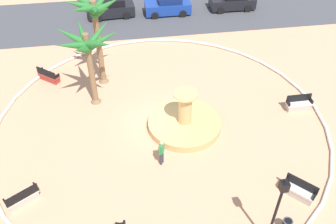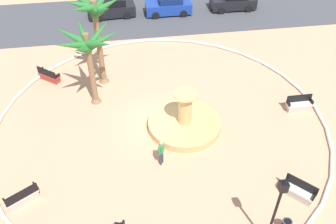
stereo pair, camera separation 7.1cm
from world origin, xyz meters
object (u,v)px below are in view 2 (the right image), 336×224
parked_car_second (169,6)px  bench_southeast (49,76)px  fountain (184,122)px  parked_car_third (234,1)px  parked_car_leftmost (112,8)px  palm_tree_by_curb (95,16)px  lamppost (276,208)px  palm_tree_near_fountain (88,47)px  bench_west (299,105)px  person_cyclist_photo (161,151)px  bench_southwest (22,198)px  bench_north (299,192)px

parked_car_second → bench_southeast: bearing=-137.4°
fountain → parked_car_third: bearing=64.2°
parked_car_second → parked_car_leftmost: bearing=177.1°
palm_tree_by_curb → lamppost: palm_tree_by_curb is taller
parked_car_leftmost → parked_car_second: 4.98m
parked_car_second → palm_tree_near_fountain: bearing=-119.0°
bench_west → person_cyclist_photo: (-9.05, -3.16, 0.58)m
bench_southwest → palm_tree_near_fountain: bearing=64.3°
person_cyclist_photo → parked_car_third: parked_car_third is taller
palm_tree_near_fountain → parked_car_third: palm_tree_near_fountain is taller
bench_southwest → parked_car_second: bearing=62.3°
palm_tree_near_fountain → bench_southeast: 5.61m
palm_tree_by_curb → parked_car_leftmost: palm_tree_by_curb is taller
person_cyclist_photo → parked_car_second: size_ratio=0.41×
palm_tree_by_curb → bench_southwest: (-4.00, -9.47, -4.52)m
palm_tree_by_curb → parked_car_second: (5.94, 9.44, -4.09)m
bench_north → person_cyclist_photo: size_ratio=0.91×
bench_west → bench_southwest: size_ratio=0.99×
palm_tree_near_fountain → bench_southeast: bearing=138.3°
palm_tree_near_fountain → lamppost: palm_tree_near_fountain is taller
bench_southeast → parked_car_second: size_ratio=0.39×
bench_southeast → bench_southwest: bearing=-92.1°
person_cyclist_photo → parked_car_leftmost: size_ratio=0.40×
bench_southwest → lamppost: bearing=-18.9°
bench_southwest → parked_car_third: parked_car_third is taller
parked_car_second → parked_car_third: bearing=1.0°
palm_tree_by_curb → fountain: bearing=-48.7°
palm_tree_by_curb → person_cyclist_photo: size_ratio=3.71×
bench_north → person_cyclist_photo: bearing=153.7°
lamppost → parked_car_third: size_ratio=1.07×
bench_west → parked_car_second: (-6.07, 14.24, 0.43)m
fountain → bench_southwest: bearing=-154.6°
bench_southeast → parked_car_leftmost: parked_car_leftmost is taller
fountain → bench_west: 7.35m
palm_tree_near_fountain → parked_car_second: palm_tree_near_fountain is taller
palm_tree_near_fountain → lamppost: 13.38m
parked_car_third → parked_car_second: bearing=-179.0°
bench_southeast → parked_car_second: bearing=42.6°
fountain → palm_tree_near_fountain: 7.11m
bench_north → parked_car_second: bearing=99.3°
parked_car_leftmost → fountain: bearing=-76.1°
bench_southeast → parked_car_leftmost: (4.61, 9.05, 0.43)m
person_cyclist_photo → parked_car_third: size_ratio=0.41×
parked_car_second → parked_car_third: (5.93, 0.11, 0.00)m
bench_north → parked_car_second: 20.80m
bench_north → bench_southeast: same height
bench_west → lamppost: size_ratio=0.37×
bench_southwest → fountain: bearing=25.4°
fountain → parked_car_third: (7.18, 14.88, 0.43)m
palm_tree_by_curb → parked_car_third: 15.77m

